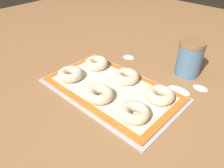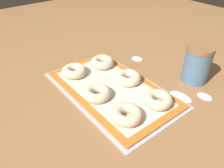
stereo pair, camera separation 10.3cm
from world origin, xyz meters
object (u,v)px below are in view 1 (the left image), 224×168
baking_tray (112,89)px  bagel_back_right (160,95)px  bagel_front_left (70,74)px  bagel_back_center (126,77)px  bagel_back_left (97,63)px  flour_canister (190,58)px  bagel_front_center (99,94)px  bagel_front_right (134,113)px

baking_tray → bagel_back_right: bagel_back_right is taller
bagel_front_left → bagel_back_center: size_ratio=1.00×
bagel_back_center → bagel_back_left: bearing=-178.1°
bagel_back_left → bagel_back_center: (0.17, 0.01, 0.00)m
bagel_front_left → bagel_back_center: same height
flour_canister → bagel_front_center: bearing=-110.2°
bagel_back_right → bagel_back_center: bearing=175.8°
bagel_front_left → bagel_front_right: same height
baking_tray → bagel_back_right: (0.17, 0.06, 0.03)m
bagel_front_left → bagel_back_left: same height
bagel_front_center → bagel_back_center: (-0.01, 0.15, 0.00)m
bagel_back_left → baking_tray: bearing=-24.2°
baking_tray → bagel_back_left: size_ratio=5.13×
baking_tray → bagel_back_center: bagel_back_center is taller
bagel_front_left → bagel_back_left: size_ratio=1.00×
bagel_back_left → bagel_back_right: bearing=-1.2°
bagel_front_left → flour_canister: flour_canister is taller
bagel_front_left → bagel_back_right: size_ratio=1.00×
flour_canister → bagel_back_right: bearing=-85.6°
bagel_front_center → bagel_back_left: 0.23m
bagel_front_right → bagel_back_left: size_ratio=1.00×
baking_tray → bagel_front_right: (0.16, -0.07, 0.03)m
bagel_front_center → bagel_front_right: size_ratio=1.00×
bagel_front_center → flour_canister: size_ratio=0.68×
bagel_front_right → bagel_back_center: bearing=136.8°
bagel_back_center → flour_canister: size_ratio=0.68×
bagel_back_center → flour_canister: (0.15, 0.23, 0.05)m
bagel_front_left → bagel_back_center: bearing=38.5°
baking_tray → bagel_back_left: (-0.16, 0.07, 0.03)m
bagel_front_left → bagel_front_right: size_ratio=1.00×
baking_tray → bagel_front_right: 0.18m
bagel_front_center → flour_canister: 0.41m
bagel_back_left → flour_canister: flour_canister is taller
bagel_back_left → bagel_front_left: bearing=-95.0°
bagel_back_right → flour_canister: bearing=94.4°
bagel_front_center → bagel_back_center: bearing=91.9°
bagel_back_center → bagel_back_right: same height
bagel_front_left → bagel_front_center: 0.18m
bagel_front_left → bagel_front_right: 0.33m
bagel_back_center → bagel_front_right: bearing=-43.2°
baking_tray → bagel_front_center: (0.01, -0.08, 0.03)m
bagel_front_left → bagel_back_right: same height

